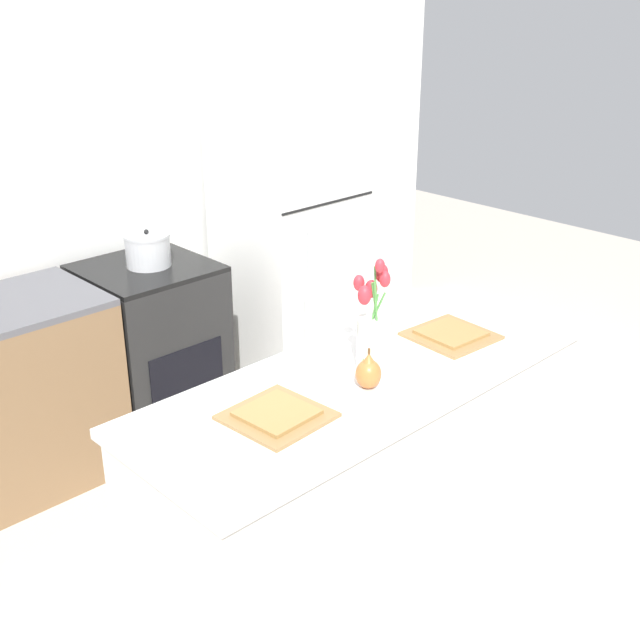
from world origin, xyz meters
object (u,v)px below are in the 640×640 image
(refrigerator, at_px, (289,229))
(plate_setting_left, at_px, (277,415))
(flower_vase, at_px, (373,334))
(plate_setting_right, at_px, (451,335))
(stove_range, at_px, (153,348))
(pear_figurine, at_px, (368,372))
(cooking_pot, at_px, (148,250))

(refrigerator, distance_m, plate_setting_left, 2.20)
(flower_vase, xyz_separation_m, plate_setting_right, (0.42, -0.02, -0.13))
(stove_range, xyz_separation_m, plate_setting_right, (0.34, -1.61, 0.50))
(pear_figurine, distance_m, cooking_pot, 1.68)
(flower_vase, height_order, cooking_pot, flower_vase)
(stove_range, height_order, cooking_pot, cooking_pot)
(refrigerator, relative_size, cooking_pot, 7.88)
(cooking_pot, bearing_deg, refrigerator, 0.63)
(pear_figurine, height_order, cooking_pot, cooking_pot)
(stove_range, distance_m, plate_setting_right, 1.72)
(pear_figurine, height_order, plate_setting_left, pear_figurine)
(stove_range, relative_size, plate_setting_left, 2.89)
(flower_vase, relative_size, plate_setting_left, 1.39)
(stove_range, relative_size, cooking_pot, 3.97)
(stove_range, xyz_separation_m, refrigerator, (0.95, 0.00, 0.44))
(stove_range, distance_m, cooking_pot, 0.53)
(plate_setting_left, relative_size, cooking_pot, 1.37)
(stove_range, relative_size, plate_setting_right, 2.89)
(stove_range, bearing_deg, plate_setting_right, -78.07)
(cooking_pot, bearing_deg, plate_setting_right, -78.57)
(flower_vase, relative_size, pear_figurine, 2.95)
(plate_setting_right, bearing_deg, stove_range, 101.93)
(refrigerator, distance_m, flower_vase, 1.91)
(plate_setting_left, distance_m, plate_setting_right, 0.88)
(cooking_pot, bearing_deg, plate_setting_left, -109.16)
(plate_setting_right, bearing_deg, refrigerator, 69.35)
(refrigerator, height_order, plate_setting_right, refrigerator)
(pear_figurine, bearing_deg, plate_setting_right, 6.44)
(pear_figurine, xyz_separation_m, plate_setting_right, (0.53, 0.06, -0.05))
(plate_setting_left, height_order, plate_setting_right, same)
(plate_setting_left, relative_size, plate_setting_right, 1.00)
(refrigerator, bearing_deg, stove_range, -179.96)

